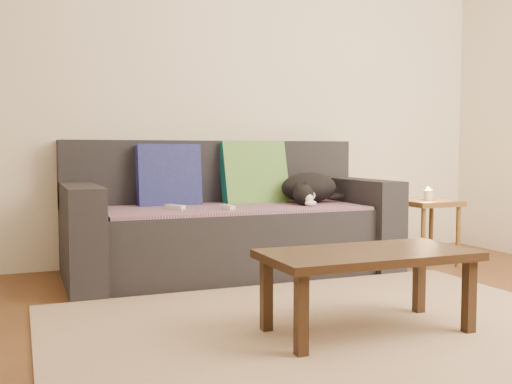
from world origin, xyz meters
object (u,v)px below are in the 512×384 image
coffee_table (368,261)px  wii_remote_a (175,207)px  cat (309,188)px  sofa (228,225)px  side_table (428,212)px  wii_remote_b (227,207)px

coffee_table → wii_remote_a: bearing=111.1°
cat → wii_remote_a: size_ratio=3.32×
sofa → side_table: 1.40m
sofa → side_table: sofa is taller
sofa → wii_remote_a: bearing=-157.1°
wii_remote_a → wii_remote_b: bearing=-138.8°
side_table → coffee_table: bearing=-135.9°
wii_remote_b → side_table: size_ratio=0.33×
coffee_table → cat: bearing=72.9°
sofa → side_table: bearing=-12.6°
sofa → cat: sofa is taller
cat → coffee_table: (-0.45, -1.48, -0.22)m
side_table → coffee_table: 1.74m
cat → wii_remote_a: cat is taller
sofa → coffee_table: bearing=-85.5°
cat → side_table: 0.85m
wii_remote_b → coffee_table: (0.22, -1.23, -0.13)m
wii_remote_b → coffee_table: bearing=-178.2°
wii_remote_b → side_table: bearing=-99.3°
wii_remote_b → side_table: 1.48m
cat → side_table: (0.79, -0.27, -0.17)m
sofa → cat: 0.62m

